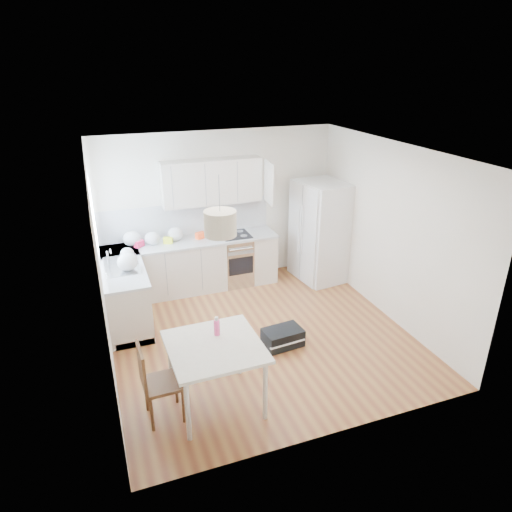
{
  "coord_description": "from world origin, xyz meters",
  "views": [
    {
      "loc": [
        -2.05,
        -5.39,
        3.76
      ],
      "look_at": [
        0.08,
        0.4,
        1.1
      ],
      "focal_mm": 32.0,
      "sensor_mm": 36.0,
      "label": 1
    }
  ],
  "objects": [
    {
      "name": "pendant_lamp",
      "position": [
        -0.84,
        -1.01,
        2.18
      ],
      "size": [
        0.43,
        0.43,
        0.27
      ],
      "primitive_type": "cylinder",
      "rotation": [
        0.0,
        0.0,
        0.31
      ],
      "color": "#C1B694",
      "rests_on": "ceiling"
    },
    {
      "name": "cabinets_left",
      "position": [
        -1.8,
        1.2,
        0.44
      ],
      "size": [
        0.6,
        1.8,
        0.88
      ],
      "primitive_type": "cube",
      "color": "beige",
      "rests_on": "floor"
    },
    {
      "name": "drink_bottle",
      "position": [
        -0.92,
        -1.0,
        0.94
      ],
      "size": [
        0.09,
        0.09,
        0.24
      ],
      "primitive_type": "cylinder",
      "rotation": [
        0.0,
        0.0,
        -0.34
      ],
      "color": "#F7448C",
      "rests_on": "dining_table"
    },
    {
      "name": "counter_back",
      "position": [
        -0.6,
        1.8,
        0.9
      ],
      "size": [
        3.02,
        0.64,
        0.04
      ],
      "primitive_type": "cube",
      "color": "silver",
      "rests_on": "cabinets_back"
    },
    {
      "name": "wall_back",
      "position": [
        0.0,
        2.1,
        1.35
      ],
      "size": [
        4.2,
        0.0,
        4.2
      ],
      "primitive_type": "plane",
      "rotation": [
        1.57,
        0.0,
        0.0
      ],
      "color": "white",
      "rests_on": "floor"
    },
    {
      "name": "grocery_bag_b",
      "position": [
        -1.23,
        1.84,
        1.03
      ],
      "size": [
        0.25,
        0.21,
        0.22
      ],
      "primitive_type": "ellipsoid",
      "color": "silver",
      "rests_on": "counter_back"
    },
    {
      "name": "snack_yellow",
      "position": [
        -0.98,
        1.81,
        0.97
      ],
      "size": [
        0.17,
        0.14,
        0.1
      ],
      "primitive_type": "cube",
      "rotation": [
        0.0,
        0.0,
        -0.33
      ],
      "color": "#EEF626",
      "rests_on": "counter_back"
    },
    {
      "name": "window_glassblock",
      "position": [
        -2.09,
        1.15,
        1.75
      ],
      "size": [
        0.02,
        1.0,
        1.0
      ],
      "primitive_type": "cube",
      "color": "#BFE0F9",
      "rests_on": "wall_left"
    },
    {
      "name": "upper_cabinets",
      "position": [
        -0.15,
        1.94,
        1.88
      ],
      "size": [
        1.7,
        0.32,
        0.75
      ],
      "primitive_type": "cube",
      "color": "beige",
      "rests_on": "wall_back"
    },
    {
      "name": "backsplash_back",
      "position": [
        -0.6,
        2.09,
        1.21
      ],
      "size": [
        3.0,
        0.01,
        0.58
      ],
      "primitive_type": "cube",
      "color": "white",
      "rests_on": "wall_back"
    },
    {
      "name": "gym_bag",
      "position": [
        0.21,
        -0.35,
        0.13
      ],
      "size": [
        0.58,
        0.41,
        0.25
      ],
      "primitive_type": "cube",
      "rotation": [
        0.0,
        0.0,
        0.1
      ],
      "color": "black",
      "rests_on": "floor"
    },
    {
      "name": "floor",
      "position": [
        0.0,
        0.0,
        0.0
      ],
      "size": [
        4.2,
        4.2,
        0.0
      ],
      "primitive_type": "plane",
      "color": "brown",
      "rests_on": "ground"
    },
    {
      "name": "range_oven",
      "position": [
        0.2,
        1.8,
        0.44
      ],
      "size": [
        0.5,
        0.61,
        0.88
      ],
      "primitive_type": null,
      "color": "#B5B7BA",
      "rests_on": "floor"
    },
    {
      "name": "grocery_bag_e",
      "position": [
        -1.72,
        0.95,
        1.05
      ],
      "size": [
        0.29,
        0.25,
        0.27
      ],
      "primitive_type": "ellipsoid",
      "color": "silver",
      "rests_on": "counter_left"
    },
    {
      "name": "grocery_bag_a",
      "position": [
        -1.56,
        1.9,
        1.05
      ],
      "size": [
        0.29,
        0.25,
        0.26
      ],
      "primitive_type": "ellipsoid",
      "color": "silver",
      "rests_on": "counter_back"
    },
    {
      "name": "counter_left",
      "position": [
        -1.8,
        1.2,
        0.9
      ],
      "size": [
        0.64,
        1.82,
        0.04
      ],
      "primitive_type": "cube",
      "color": "silver",
      "rests_on": "cabinets_left"
    },
    {
      "name": "cabinets_back",
      "position": [
        -0.6,
        1.8,
        0.44
      ],
      "size": [
        3.0,
        0.6,
        0.88
      ],
      "primitive_type": "cube",
      "color": "beige",
      "rests_on": "floor"
    },
    {
      "name": "snack_orange",
      "position": [
        -0.41,
        1.86,
        0.97
      ],
      "size": [
        0.18,
        0.15,
        0.11
      ],
      "primitive_type": "cube",
      "rotation": [
        0.0,
        0.0,
        0.39
      ],
      "color": "#F34315",
      "rests_on": "counter_back"
    },
    {
      "name": "wall_left",
      "position": [
        -2.1,
        0.0,
        1.35
      ],
      "size": [
        0.0,
        4.2,
        4.2
      ],
      "primitive_type": "plane",
      "rotation": [
        1.57,
        0.0,
        1.57
      ],
      "color": "white",
      "rests_on": "floor"
    },
    {
      "name": "sink",
      "position": [
        -1.8,
        1.15,
        0.92
      ],
      "size": [
        0.5,
        0.8,
        0.16
      ],
      "primitive_type": null,
      "color": "#B5B7BA",
      "rests_on": "counter_left"
    },
    {
      "name": "grocery_bag_d",
      "position": [
        -1.69,
        1.37,
        1.01
      ],
      "size": [
        0.21,
        0.17,
        0.19
      ],
      "primitive_type": "ellipsoid",
      "color": "silver",
      "rests_on": "counter_back"
    },
    {
      "name": "wall_right",
      "position": [
        2.1,
        0.0,
        1.35
      ],
      "size": [
        0.0,
        4.2,
        4.2
      ],
      "primitive_type": "plane",
      "rotation": [
        1.57,
        0.0,
        -1.57
      ],
      "color": "white",
      "rests_on": "floor"
    },
    {
      "name": "dining_table",
      "position": [
        -1.01,
        -1.2,
        0.73
      ],
      "size": [
        1.06,
        1.06,
        0.82
      ],
      "rotation": [
        0.0,
        0.0,
        0.02
      ],
      "color": "beige",
      "rests_on": "floor"
    },
    {
      "name": "ceiling",
      "position": [
        0.0,
        0.0,
        2.7
      ],
      "size": [
        4.2,
        4.2,
        0.0
      ],
      "primitive_type": "plane",
      "rotation": [
        3.14,
        0.0,
        0.0
      ],
      "color": "white",
      "rests_on": "wall_back"
    },
    {
      "name": "grocery_bag_c",
      "position": [
        -0.83,
        1.9,
        1.04
      ],
      "size": [
        0.26,
        0.22,
        0.24
      ],
      "primitive_type": "ellipsoid",
      "color": "silver",
      "rests_on": "counter_back"
    },
    {
      "name": "snack_red",
      "position": [
        -1.46,
        1.83,
        0.97
      ],
      "size": [
        0.18,
        0.17,
        0.11
      ],
      "primitive_type": "cube",
      "rotation": [
        0.0,
        0.0,
        0.69
      ],
      "color": "#B5163A",
      "rests_on": "counter_back"
    },
    {
      "name": "backsplash_left",
      "position": [
        -2.09,
        1.2,
        1.21
      ],
      "size": [
        0.01,
        1.8,
        0.58
      ],
      "primitive_type": "cube",
      "color": "white",
      "rests_on": "wall_left"
    },
    {
      "name": "refrigerator",
      "position": [
        1.73,
        1.46,
        0.91
      ],
      "size": [
        0.97,
        1.01,
        1.82
      ],
      "primitive_type": null,
      "rotation": [
        0.0,
        0.0,
        0.12
      ],
      "color": "white",
      "rests_on": "floor"
    },
    {
      "name": "dining_chair",
      "position": [
        -1.61,
        -1.2,
        0.49
      ],
      "size": [
        0.43,
        0.43,
        0.97
      ],
      "primitive_type": null,
      "rotation": [
        0.0,
        0.0,
        0.04
      ],
      "color": "#452714",
      "rests_on": "floor"
    }
  ]
}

